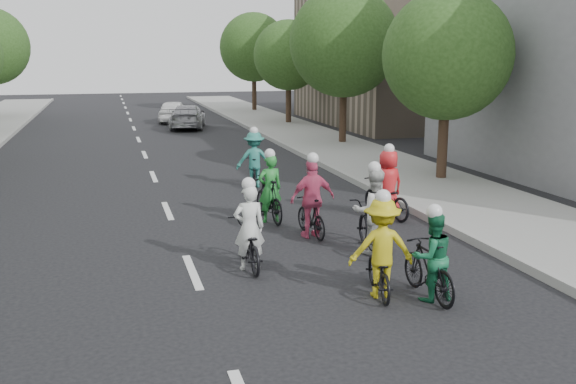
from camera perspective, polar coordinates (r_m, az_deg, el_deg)
name	(u,v)px	position (r m, az deg, el deg)	size (l,w,h in m)	color
ground	(192,272)	(12.21, -8.50, -7.04)	(120.00, 120.00, 0.00)	black
sidewalk_right	(375,164)	(23.74, 7.77, 2.51)	(4.00, 80.00, 0.15)	gray
curb_right	(325,166)	(23.04, 3.31, 2.35)	(0.18, 80.00, 0.18)	#999993
bldg_se	(408,55)	(39.49, 10.62, 11.90)	(10.00, 14.00, 8.00)	gray
tree_r_0	(447,55)	(20.73, 13.96, 11.71)	(4.00, 4.00, 5.97)	black
tree_r_1	(344,42)	(28.92, 5.01, 13.10)	(4.80, 4.80, 6.93)	black
tree_r_2	(288,55)	(37.47, 0.04, 12.05)	(4.00, 4.00, 5.97)	black
tree_r_3	(254,47)	(46.20, -3.06, 12.72)	(4.80, 4.80, 6.93)	black
cyclist_0	(249,239)	(12.16, -3.53, -4.19)	(0.62, 1.73, 1.77)	black
cyclist_1	(430,263)	(10.87, 12.53, -6.19)	(0.74, 1.66, 1.63)	black
cyclist_2	(380,256)	(10.85, 8.21, -5.65)	(1.19, 1.62, 1.83)	black
cyclist_3	(312,206)	(14.19, 2.14, -1.22)	(1.07, 1.53, 1.91)	black
cyclist_4	(387,192)	(16.07, 8.77, -0.01)	(1.00, 1.91, 1.87)	black
cyclist_5	(269,196)	(15.55, -1.67, -0.35)	(0.69, 1.79, 1.79)	black
cyclist_6	(372,220)	(13.18, 7.47, -2.52)	(0.93, 1.99, 1.90)	black
cyclist_7	(254,163)	(19.68, -3.03, 2.58)	(1.19, 1.56, 1.86)	black
follow_car_lead	(188,117)	(36.12, -8.91, 6.64)	(1.81, 4.46, 1.29)	#A1A1A6
follow_car_trail	(173,111)	(39.65, -10.16, 7.09)	(1.57, 3.89, 1.33)	white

